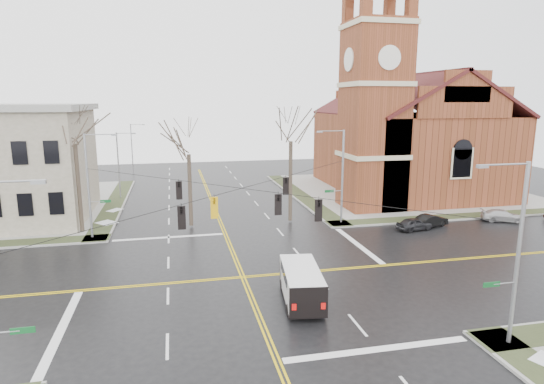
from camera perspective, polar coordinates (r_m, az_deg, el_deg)
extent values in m
plane|color=black|center=(31.67, -3.67, -10.61)|extent=(120.00, 120.00, 0.00)
cube|color=gray|center=(62.60, 15.81, 0.16)|extent=(30.00, 30.00, 0.15)
cube|color=#2F381E|center=(57.43, 3.57, -0.34)|extent=(2.00, 30.00, 0.02)
cube|color=#2F381E|center=(51.15, 23.07, -2.73)|extent=(30.00, 2.00, 0.02)
cube|color=#2F381E|center=(55.71, -19.18, -1.33)|extent=(2.00, 30.00, 0.02)
cube|color=gold|center=(31.65, -3.89, -10.61)|extent=(0.12, 100.00, 0.01)
cube|color=gold|center=(31.68, -3.46, -10.58)|extent=(0.12, 100.00, 0.01)
cube|color=gold|center=(31.56, -3.64, -10.68)|extent=(100.00, 0.12, 0.01)
cube|color=gold|center=(31.78, -3.71, -10.52)|extent=(100.00, 0.12, 0.01)
cube|color=silver|center=(23.91, 13.12, -18.66)|extent=(9.50, 0.50, 0.01)
cube|color=silver|center=(41.28, -12.84, -5.56)|extent=(9.50, 0.50, 0.01)
cube|color=silver|center=(27.51, -24.91, -15.27)|extent=(0.50, 9.50, 0.01)
cube|color=silver|center=(38.98, 10.70, -6.49)|extent=(0.50, 9.50, 0.01)
cube|color=brown|center=(50.77, 12.63, 9.07)|extent=(6.00, 6.00, 20.00)
cube|color=beige|center=(51.30, 13.12, 19.72)|extent=(6.30, 6.30, 0.50)
cylinder|color=silver|center=(48.16, 14.53, 16.02)|extent=(2.40, 0.15, 2.40)
cylinder|color=silver|center=(49.70, 9.62, 16.06)|extent=(0.15, 2.40, 2.40)
cube|color=brown|center=(63.21, 16.43, 4.75)|extent=(18.00, 24.00, 10.00)
cube|color=brown|center=(54.26, 10.75, 0.98)|extent=(2.00, 5.00, 4.40)
cylinder|color=gray|center=(44.11, 8.83, 1.89)|extent=(0.20, 0.20, 9.00)
cylinder|color=gray|center=(44.14, 8.05, 0.14)|extent=(1.20, 0.06, 0.06)
cube|color=#0D4E20|center=(43.91, 7.20, 0.10)|extent=(0.90, 0.04, 0.25)
cylinder|color=gray|center=(43.18, 7.52, 7.60)|extent=(2.40, 0.08, 0.08)
cube|color=gray|center=(42.79, 5.99, 7.54)|extent=(0.50, 0.22, 0.15)
cylinder|color=gray|center=(41.79, -22.06, 0.65)|extent=(0.20, 0.20, 9.00)
cylinder|color=gray|center=(41.95, -21.12, -1.13)|extent=(1.20, 0.06, 0.06)
cube|color=#0D4E20|center=(41.84, -20.17, -1.09)|extent=(0.90, 0.04, 0.25)
cylinder|color=gray|center=(41.06, -20.86, 6.76)|extent=(2.40, 0.08, 0.08)
cube|color=gray|center=(40.91, -19.19, 6.79)|extent=(0.50, 0.22, 0.15)
cylinder|color=gray|center=(24.71, 28.51, -7.02)|extent=(0.20, 0.20, 9.00)
cylinder|color=gray|center=(24.76, 27.14, -10.16)|extent=(1.20, 0.06, 0.06)
cube|color=#0D4E20|center=(24.34, 25.84, -10.41)|extent=(0.90, 0.04, 0.25)
cylinder|color=gray|center=(23.01, 27.28, 3.09)|extent=(2.40, 0.08, 0.08)
cube|color=gray|center=(22.27, 24.89, 2.94)|extent=(0.50, 0.22, 0.15)
cylinder|color=gray|center=(20.60, -30.74, -14.91)|extent=(1.20, 0.06, 0.06)
cube|color=#0D4E20|center=(20.39, -28.81, -14.98)|extent=(0.90, 0.04, 0.25)
cylinder|color=gray|center=(18.73, -30.79, 1.11)|extent=(2.40, 0.08, 0.08)
cube|color=gray|center=(18.39, -27.23, 1.14)|extent=(0.50, 0.22, 0.15)
cylinder|color=black|center=(29.90, -3.83, 0.47)|extent=(23.02, 23.02, 0.03)
cylinder|color=black|center=(29.90, -3.83, 0.47)|extent=(23.02, 23.02, 0.03)
imported|color=black|center=(25.85, -11.27, -3.19)|extent=(0.21, 0.26, 1.30)
imported|color=black|center=(34.67, 1.74, 0.76)|extent=(0.21, 0.26, 1.30)
imported|color=#E0A60D|center=(27.88, -7.25, -1.98)|extent=(0.21, 0.26, 1.30)
imported|color=black|center=(33.65, -11.59, 0.20)|extent=(0.21, 0.26, 1.30)
imported|color=black|center=(27.16, 5.86, -2.31)|extent=(0.21, 0.26, 1.30)
imported|color=black|center=(28.50, 0.78, -1.59)|extent=(0.21, 0.26, 1.30)
cylinder|color=gray|center=(57.92, -18.71, 3.14)|extent=(0.16, 0.16, 8.00)
cylinder|color=gray|center=(57.42, -17.96, 7.04)|extent=(2.00, 0.07, 0.07)
cube|color=gray|center=(57.34, -16.96, 7.04)|extent=(0.45, 0.20, 0.13)
cylinder|color=gray|center=(77.69, -17.17, 5.21)|extent=(0.16, 0.16, 8.00)
cylinder|color=gray|center=(77.32, -16.60, 8.12)|extent=(2.00, 0.07, 0.07)
cube|color=gray|center=(77.26, -15.85, 8.12)|extent=(0.45, 0.20, 0.13)
cube|color=white|center=(27.60, 3.72, -11.31)|extent=(2.79, 5.61, 1.73)
cube|color=white|center=(29.74, 3.09, -10.11)|extent=(2.19, 1.19, 1.22)
cube|color=black|center=(29.87, 3.01, -8.86)|extent=(1.88, 0.38, 0.81)
cube|color=black|center=(27.57, 3.68, -10.08)|extent=(2.58, 3.90, 0.56)
cube|color=#B70C0A|center=(25.10, 2.79, -14.22)|extent=(0.25, 0.10, 0.35)
cube|color=#B70C0A|center=(25.34, 6.46, -14.03)|extent=(0.25, 0.10, 0.35)
cube|color=black|center=(27.95, 3.70, -12.98)|extent=(2.85, 5.67, 0.10)
cylinder|color=black|center=(29.44, 1.36, -11.58)|extent=(0.36, 0.76, 0.73)
cylinder|color=black|center=(29.68, 5.02, -11.43)|extent=(0.36, 0.76, 0.73)
cylinder|color=black|center=(26.23, 2.19, -14.61)|extent=(0.36, 0.76, 0.73)
cylinder|color=black|center=(26.50, 6.33, -14.39)|extent=(0.36, 0.76, 0.73)
imported|color=black|center=(44.29, 17.43, -3.85)|extent=(3.65, 1.97, 1.18)
imported|color=black|center=(45.95, 19.28, -3.40)|extent=(3.90, 2.36, 1.21)
imported|color=#B6B6B9|center=(50.78, 26.94, -2.66)|extent=(4.33, 3.07, 1.16)
cylinder|color=#3C3126|center=(44.05, -23.08, 0.40)|extent=(0.36, 0.36, 7.97)
cylinder|color=#3C3126|center=(43.35, -10.25, 0.20)|extent=(0.36, 0.36, 6.81)
cylinder|color=#3C3126|center=(44.41, 2.33, 1.33)|extent=(0.36, 0.36, 7.85)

